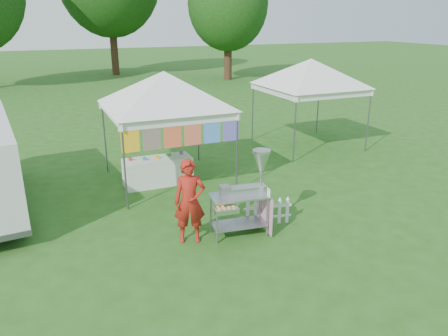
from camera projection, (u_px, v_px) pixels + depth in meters
name	position (u px, v px, depth m)	size (l,w,h in m)	color
ground	(217.00, 236.00, 9.07)	(120.00, 120.00, 0.00)	#294F16
canopy_main	(164.00, 72.00, 11.12)	(4.24, 4.24, 3.45)	#59595E
canopy_right	(311.00, 59.00, 14.49)	(4.24, 4.24, 3.45)	#59595E
tree_right	(228.00, 4.00, 30.21)	(5.60, 5.60, 8.42)	#311F11
donut_cart	(248.00, 187.00, 8.82)	(1.37, 0.85, 1.79)	gray
vendor	(190.00, 202.00, 8.59)	(0.63, 0.41, 1.72)	#9F1D13
picket_fence	(268.00, 213.00, 9.46)	(1.07, 0.23, 0.56)	silver
display_table	(158.00, 171.00, 11.78)	(1.80, 0.70, 0.73)	white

